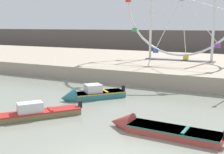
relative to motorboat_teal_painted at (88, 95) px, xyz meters
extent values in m
cube|color=tan|center=(6.07, 16.03, 0.33)|extent=(110.00, 20.59, 1.30)
cube|color=teal|center=(0.55, 0.64, -0.09)|extent=(3.48, 3.75, 0.46)
cube|color=gold|center=(0.55, 0.64, 0.10)|extent=(3.47, 3.73, 0.08)
cone|color=teal|center=(-1.00, -1.17, -0.09)|extent=(1.66, 1.63, 1.29)
cube|color=black|center=(1.83, 2.14, 0.25)|extent=(0.31, 0.31, 0.44)
cube|color=silver|center=(0.24, 0.28, 0.44)|extent=(1.56, 1.57, 0.60)
cube|color=gold|center=(0.85, 1.00, 0.17)|extent=(0.98, 0.87, 0.06)
cube|color=olive|center=(-0.22, -5.02, -0.12)|extent=(3.70, 4.31, 0.40)
cube|color=#B2231E|center=(-0.22, -5.02, 0.04)|extent=(3.68, 4.29, 0.08)
cube|color=black|center=(1.29, -3.11, 0.19)|extent=(0.31, 0.31, 0.44)
cube|color=silver|center=(-0.58, -5.48, 0.36)|extent=(1.51, 1.61, 0.57)
cube|color=#B2231E|center=(0.14, -4.56, 0.11)|extent=(0.79, 0.67, 0.06)
cube|color=#B24238|center=(7.55, -4.46, -0.12)|extent=(4.59, 1.52, 0.40)
cube|color=#237566|center=(7.55, -4.46, 0.04)|extent=(4.55, 1.53, 0.08)
cone|color=#B24238|center=(4.68, -4.33, -0.12)|extent=(1.30, 1.30, 1.25)
cube|color=#237566|center=(8.11, -4.48, 0.11)|extent=(0.21, 1.12, 0.06)
cube|color=red|center=(-3.91, 16.03, 8.04)|extent=(0.56, 0.48, 0.44)
cylinder|color=silver|center=(-0.15, 16.03, 6.45)|extent=(5.66, 0.08, 3.46)
cube|color=#33934C|center=(-2.96, 16.03, 4.47)|extent=(0.56, 0.48, 0.44)
cylinder|color=silver|center=(1.21, 16.03, 5.20)|extent=(2.96, 0.08, 5.93)
cube|color=#3356B7|center=(-0.23, 16.03, 1.97)|extent=(0.56, 0.48, 0.44)
cylinder|color=silver|center=(3.03, 16.03, 4.88)|extent=(0.84, 0.08, 6.53)
cube|color=yellow|center=(3.41, 16.03, 1.34)|extent=(0.56, 0.48, 0.44)
cylinder|color=silver|center=(4.74, 16.03, 5.61)|extent=(4.22, 0.08, 5.13)
cube|color=purple|center=(6.82, 16.03, 2.79)|extent=(0.56, 0.48, 0.44)
cylinder|color=silver|center=(5.78, 16.03, 7.13)|extent=(6.27, 0.08, 2.10)
cylinder|color=silver|center=(-0.95, 16.03, 4.56)|extent=(0.28, 0.28, 7.16)
cylinder|color=silver|center=(6.27, 16.03, 4.56)|extent=(0.28, 0.28, 7.16)
cube|color=#4C4C51|center=(2.66, 16.03, 1.02)|extent=(8.02, 1.20, 0.08)
camera|label=1|loc=(10.95, -17.85, 5.00)|focal=46.90mm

